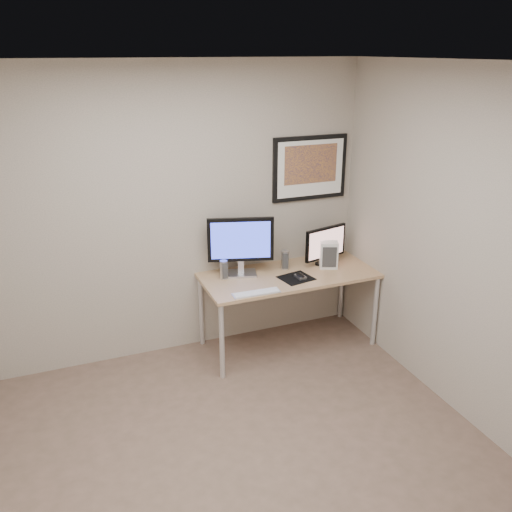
# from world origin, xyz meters

# --- Properties ---
(floor) EXTENTS (3.60, 3.60, 0.00)m
(floor) POSITION_xyz_m (0.00, 0.00, 0.00)
(floor) COLOR brown
(floor) RESTS_ON ground
(room) EXTENTS (3.60, 3.60, 3.60)m
(room) POSITION_xyz_m (0.00, 0.45, 1.64)
(room) COLOR white
(room) RESTS_ON ground
(desk) EXTENTS (1.60, 0.70, 0.73)m
(desk) POSITION_xyz_m (1.00, 1.35, 0.66)
(desk) COLOR #A1794E
(desk) RESTS_ON floor
(framed_art) EXTENTS (0.75, 0.04, 0.60)m
(framed_art) POSITION_xyz_m (1.35, 1.68, 1.62)
(framed_art) COLOR black
(framed_art) RESTS_ON room
(monitor_large) EXTENTS (0.58, 0.26, 0.54)m
(monitor_large) POSITION_xyz_m (0.59, 1.50, 1.03)
(monitor_large) COLOR #B3B4B8
(monitor_large) RESTS_ON desk
(monitor_tv) EXTENTS (0.47, 0.15, 0.37)m
(monitor_tv) POSITION_xyz_m (1.42, 1.45, 0.93)
(monitor_tv) COLOR black
(monitor_tv) RESTS_ON desk
(speaker_left) EXTENTS (0.07, 0.07, 0.17)m
(speaker_left) POSITION_xyz_m (0.41, 1.47, 0.82)
(speaker_left) COLOR #B3B4B8
(speaker_left) RESTS_ON desk
(speaker_right) EXTENTS (0.09, 0.09, 0.18)m
(speaker_right) POSITION_xyz_m (1.02, 1.48, 0.82)
(speaker_right) COLOR #B3B4B8
(speaker_right) RESTS_ON desk
(keyboard) EXTENTS (0.42, 0.12, 0.01)m
(keyboard) POSITION_xyz_m (0.56, 1.07, 0.74)
(keyboard) COLOR silver
(keyboard) RESTS_ON desk
(mousepad) EXTENTS (0.32, 0.30, 0.00)m
(mousepad) POSITION_xyz_m (1.02, 1.24, 0.73)
(mousepad) COLOR black
(mousepad) RESTS_ON desk
(mouse) EXTENTS (0.07, 0.12, 0.04)m
(mouse) POSITION_xyz_m (1.05, 1.22, 0.75)
(mouse) COLOR black
(mouse) RESTS_ON mousepad
(fan_unit) EXTENTS (0.20, 0.17, 0.25)m
(fan_unit) POSITION_xyz_m (1.41, 1.36, 0.86)
(fan_unit) COLOR silver
(fan_unit) RESTS_ON desk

